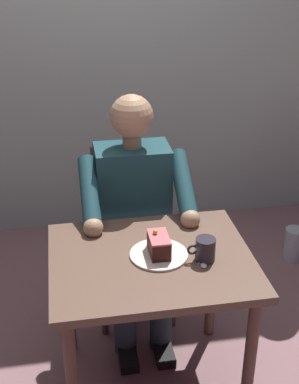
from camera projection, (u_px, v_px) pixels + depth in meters
name	position (u px, v px, depth m)	size (l,w,h in m)	color
ground_plane	(151.00, 381.00, 2.48)	(14.00, 14.00, 0.00)	#886165
cafe_rear_panel	(106.00, 3.00, 3.20)	(6.40, 0.12, 3.00)	#A4B7AC
dining_table	(151.00, 278.00, 2.21)	(0.83, 0.68, 0.70)	brown
chair	(131.00, 223.00, 2.80)	(0.42, 0.42, 0.91)	brown
seated_person	(135.00, 216.00, 2.58)	(0.53, 0.58, 1.23)	#1C444C
dessert_plate	(159.00, 254.00, 2.17)	(0.24, 0.24, 0.01)	silver
cake_slice	(159.00, 245.00, 2.15)	(0.08, 0.13, 0.10)	#3B1914
coffee_cup	(205.00, 249.00, 2.12)	(0.12, 0.08, 0.10)	#2A242E
dessert_spoon	(202.00, 261.00, 2.13)	(0.04, 0.14, 0.01)	silver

